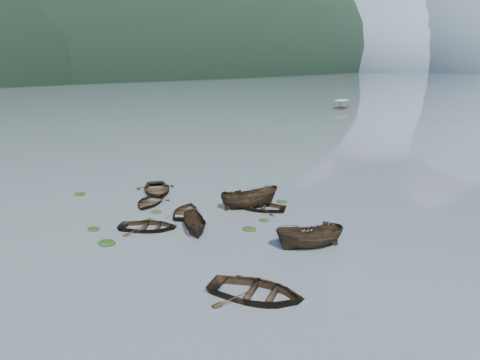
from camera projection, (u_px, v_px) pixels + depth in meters
The scene contains 21 objects.
ground_plane at pixel (122, 250), 26.77m from camera, with size 2400.00×2400.00×0.00m, color #4B565E.
left_ridge_far at pixel (43, 75), 502.33m from camera, with size 560.00×1400.00×380.00m, color black.
haze_mtn_a at pixel (409, 71), 865.95m from camera, with size 520.00×520.00×280.00m, color #475666.
rowboat_0 at pixel (150, 204), 35.58m from camera, with size 2.80×3.92×0.81m, color black.
rowboat_1 at pixel (148, 230), 30.11m from camera, with size 2.97×4.16×0.86m, color black.
rowboat_2 at pixel (195, 232), 29.61m from camera, with size 1.41×3.74×1.45m, color black.
rowboat_3 at pixel (186, 214), 33.31m from camera, with size 2.71×3.80×0.79m, color black.
rowboat_4 at pixel (256, 297), 21.32m from camera, with size 3.53×4.94×1.02m, color black.
rowboat_5 at pixel (309, 248), 26.99m from camera, with size 1.71×4.54×1.75m, color black.
rowboat_6 at pixel (157, 193), 38.73m from camera, with size 3.58×5.01×1.04m, color black.
rowboat_7 at pixel (260, 209), 34.31m from camera, with size 2.93×4.10×0.85m, color black.
rowboat_8 at pixel (249, 208), 34.64m from camera, with size 1.83×4.86×1.88m, color black.
weed_clump_0 at pixel (94, 230), 30.09m from camera, with size 0.98×0.80×0.21m, color black.
weed_clump_1 at pixel (150, 221), 31.77m from camera, with size 0.90×0.72×0.20m, color black.
weed_clump_2 at pixel (107, 244), 27.69m from camera, with size 1.26×1.01×0.27m, color black.
weed_clump_3 at pixel (264, 221), 31.79m from camera, with size 0.81×0.69×0.18m, color black.
weed_clump_4 at pixel (249, 230), 30.09m from camera, with size 1.10×0.87×0.23m, color black.
weed_clump_5 at pixel (80, 194), 38.24m from camera, with size 1.12×0.90×0.24m, color black.
weed_clump_6 at pixel (156, 212), 33.62m from camera, with size 0.96×0.80×0.20m, color black.
weed_clump_7 at pixel (282, 202), 36.06m from camera, with size 1.00×0.80×0.22m, color black.
pontoon_left at pixel (341, 109), 113.13m from camera, with size 2.34×5.61×2.15m, color black, non-canonical shape.
Camera 1 is at (21.03, -14.91, 11.22)m, focal length 32.00 mm.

